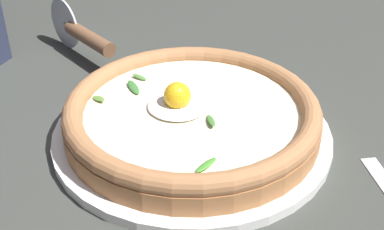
{
  "coord_description": "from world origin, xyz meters",
  "views": [
    {
      "loc": [
        0.3,
        -0.45,
        0.36
      ],
      "look_at": [
        0.04,
        -0.01,
        0.03
      ],
      "focal_mm": 48.52,
      "sensor_mm": 36.0,
      "label": 1
    }
  ],
  "objects": [
    {
      "name": "pizza",
      "position": [
        0.04,
        -0.01,
        0.03
      ],
      "size": [
        0.3,
        0.3,
        0.06
      ],
      "color": "#AD7142",
      "rests_on": "pizza_plate"
    },
    {
      "name": "ground_plane",
      "position": [
        0.0,
        0.0,
        -0.01
      ],
      "size": [
        2.4,
        2.4,
        0.03
      ],
      "primitive_type": "cube",
      "color": "#3A3D38",
      "rests_on": "ground"
    },
    {
      "name": "pizza_cutter",
      "position": [
        -0.21,
        0.1,
        0.04
      ],
      "size": [
        0.16,
        0.07,
        0.08
      ],
      "color": "silver",
      "rests_on": "ground"
    },
    {
      "name": "pizza_plate",
      "position": [
        0.04,
        -0.01,
        0.01
      ],
      "size": [
        0.33,
        0.33,
        0.01
      ],
      "primitive_type": "cylinder",
      "color": "white",
      "rests_on": "ground"
    }
  ]
}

